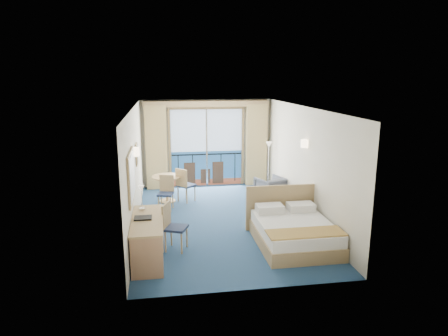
# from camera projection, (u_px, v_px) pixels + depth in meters

# --- Properties ---
(floor) EXTENTS (6.50, 6.50, 0.00)m
(floor) POSITION_uv_depth(u_px,v_px,m) (222.00, 220.00, 9.64)
(floor) COLOR navy
(floor) RESTS_ON ground
(room_walls) EXTENTS (4.04, 6.54, 2.72)m
(room_walls) POSITION_uv_depth(u_px,v_px,m) (222.00, 148.00, 9.24)
(room_walls) COLOR beige
(room_walls) RESTS_ON ground
(balcony_door) EXTENTS (2.36, 0.03, 2.52)m
(balcony_door) POSITION_uv_depth(u_px,v_px,m) (206.00, 150.00, 12.48)
(balcony_door) COLOR navy
(balcony_door) RESTS_ON room_walls
(curtain_left) EXTENTS (0.65, 0.22, 2.55)m
(curtain_left) POSITION_uv_depth(u_px,v_px,m) (156.00, 148.00, 12.07)
(curtain_left) COLOR #D0B973
(curtain_left) RESTS_ON room_walls
(curtain_right) EXTENTS (0.65, 0.22, 2.55)m
(curtain_right) POSITION_uv_depth(u_px,v_px,m) (256.00, 145.00, 12.54)
(curtain_right) COLOR #D0B973
(curtain_right) RESTS_ON room_walls
(pelmet) EXTENTS (3.80, 0.25, 0.18)m
(pelmet) POSITION_uv_depth(u_px,v_px,m) (207.00, 104.00, 12.04)
(pelmet) COLOR tan
(pelmet) RESTS_ON room_walls
(mirror) EXTENTS (0.05, 1.25, 0.95)m
(mirror) POSITION_uv_depth(u_px,v_px,m) (131.00, 176.00, 7.55)
(mirror) COLOR tan
(mirror) RESTS_ON room_walls
(wall_print) EXTENTS (0.04, 0.42, 0.52)m
(wall_print) POSITION_uv_depth(u_px,v_px,m) (137.00, 154.00, 9.42)
(wall_print) COLOR tan
(wall_print) RESTS_ON room_walls
(sconce_left) EXTENTS (0.18, 0.18, 0.18)m
(sconce_left) POSITION_uv_depth(u_px,v_px,m) (135.00, 152.00, 8.35)
(sconce_left) COLOR #FFE0B2
(sconce_left) RESTS_ON room_walls
(sconce_right) EXTENTS (0.18, 0.18, 0.18)m
(sconce_right) POSITION_uv_depth(u_px,v_px,m) (305.00, 144.00, 9.37)
(sconce_right) COLOR #FFE0B2
(sconce_right) RESTS_ON room_walls
(bed) EXTENTS (1.62, 1.93, 1.02)m
(bed) POSITION_uv_depth(u_px,v_px,m) (293.00, 231.00, 8.21)
(bed) COLOR tan
(bed) RESTS_ON ground
(nightstand) EXTENTS (0.45, 0.42, 0.58)m
(nightstand) POSITION_uv_depth(u_px,v_px,m) (299.00, 211.00, 9.38)
(nightstand) COLOR #9E7653
(nightstand) RESTS_ON ground
(phone) EXTENTS (0.19, 0.16, 0.07)m
(phone) POSITION_uv_depth(u_px,v_px,m) (300.00, 198.00, 9.34)
(phone) COLOR silver
(phone) RESTS_ON nightstand
(armchair) EXTENTS (0.92, 0.93, 0.66)m
(armchair) POSITION_uv_depth(u_px,v_px,m) (271.00, 188.00, 11.16)
(armchair) COLOR #484C57
(armchair) RESTS_ON ground
(floor_lamp) EXTENTS (0.20, 0.20, 1.47)m
(floor_lamp) POSITION_uv_depth(u_px,v_px,m) (269.00, 154.00, 12.01)
(floor_lamp) COLOR silver
(floor_lamp) RESTS_ON ground
(desk) EXTENTS (0.58, 1.69, 0.79)m
(desk) POSITION_uv_depth(u_px,v_px,m) (147.00, 247.00, 7.10)
(desk) COLOR tan
(desk) RESTS_ON ground
(desk_chair) EXTENTS (0.54, 0.54, 0.96)m
(desk_chair) POSITION_uv_depth(u_px,v_px,m) (172.00, 224.00, 7.91)
(desk_chair) COLOR #202C4C
(desk_chair) RESTS_ON ground
(folder) EXTENTS (0.33, 0.25, 0.03)m
(folder) POSITION_uv_depth(u_px,v_px,m) (143.00, 218.00, 7.47)
(folder) COLOR black
(folder) RESTS_ON desk
(desk_lamp) EXTENTS (0.13, 0.13, 0.48)m
(desk_lamp) POSITION_uv_depth(u_px,v_px,m) (141.00, 193.00, 7.87)
(desk_lamp) COLOR silver
(desk_lamp) RESTS_ON desk
(round_table) EXTENTS (0.81, 0.81, 0.73)m
(round_table) POSITION_uv_depth(u_px,v_px,m) (167.00, 182.00, 10.96)
(round_table) COLOR tan
(round_table) RESTS_ON ground
(table_chair_a) EXTENTS (0.58, 0.58, 0.95)m
(table_chair_a) POSITION_uv_depth(u_px,v_px,m) (184.00, 183.00, 10.93)
(table_chair_a) COLOR #202C4C
(table_chair_a) RESTS_ON ground
(table_chair_b) EXTENTS (0.46, 0.47, 0.89)m
(table_chair_b) POSITION_uv_depth(u_px,v_px,m) (166.00, 190.00, 10.35)
(table_chair_b) COLOR #202C4C
(table_chair_b) RESTS_ON ground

